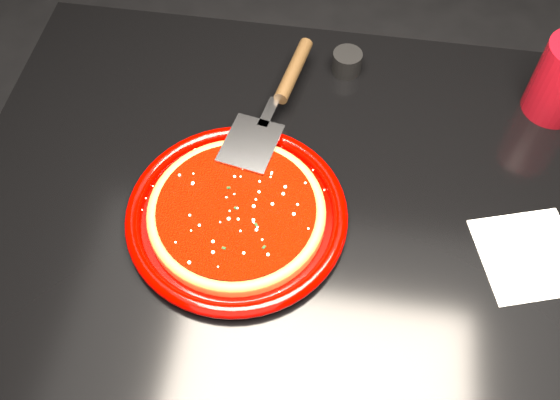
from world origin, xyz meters
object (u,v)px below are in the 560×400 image
(pizza_server, at_px, (275,103))
(ramekin, at_px, (347,62))
(plate, at_px, (237,215))
(table, at_px, (333,315))

(pizza_server, bearing_deg, ramekin, 61.83)
(pizza_server, height_order, ramekin, pizza_server)
(plate, xyz_separation_m, ramekin, (0.13, 0.33, 0.01))
(plate, bearing_deg, ramekin, 68.19)
(table, height_order, plate, plate)
(plate, distance_m, pizza_server, 0.20)
(plate, relative_size, ramekin, 6.46)
(table, xyz_separation_m, plate, (-0.17, -0.03, 0.39))
(ramekin, bearing_deg, plate, -111.81)
(table, distance_m, ramekin, 0.50)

